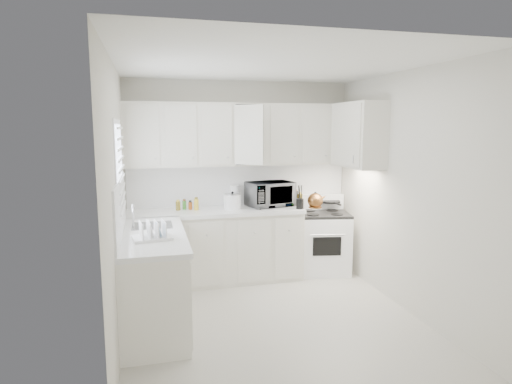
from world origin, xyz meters
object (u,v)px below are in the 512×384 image
object	(u,v)px
stove	(322,234)
dish_rack	(152,229)
microwave	(270,191)
rice_cooker	(233,200)
utensil_crock	(300,197)
tea_kettle	(315,200)

from	to	relation	value
stove	dish_rack	world-z (taller)	dish_rack
dish_rack	stove	bearing A→B (deg)	21.67
microwave	rice_cooker	world-z (taller)	microwave
utensil_crock	rice_cooker	bearing A→B (deg)	166.42
rice_cooker	utensil_crock	bearing A→B (deg)	-33.10
rice_cooker	utensil_crock	distance (m)	0.87
tea_kettle	rice_cooker	size ratio (longest dim) A/B	1.11
tea_kettle	microwave	world-z (taller)	microwave
microwave	utensil_crock	world-z (taller)	microwave
tea_kettle	dish_rack	xyz separation A→B (m)	(-2.11, -1.16, -0.01)
dish_rack	utensil_crock	bearing A→B (deg)	22.44
stove	microwave	bearing A→B (deg)	-176.40
stove	tea_kettle	bearing A→B (deg)	-127.93
microwave	utensil_crock	xyz separation A→B (m)	(0.32, -0.29, -0.04)
stove	rice_cooker	xyz separation A→B (m)	(-1.25, 0.00, 0.53)
tea_kettle	rice_cooker	world-z (taller)	rice_cooker
tea_kettle	stove	bearing A→B (deg)	57.02
tea_kettle	utensil_crock	bearing A→B (deg)	-154.41
stove	rice_cooker	size ratio (longest dim) A/B	4.74
stove	utensil_crock	distance (m)	0.73
stove	microwave	size ratio (longest dim) A/B	1.83
rice_cooker	utensil_crock	world-z (taller)	utensil_crock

